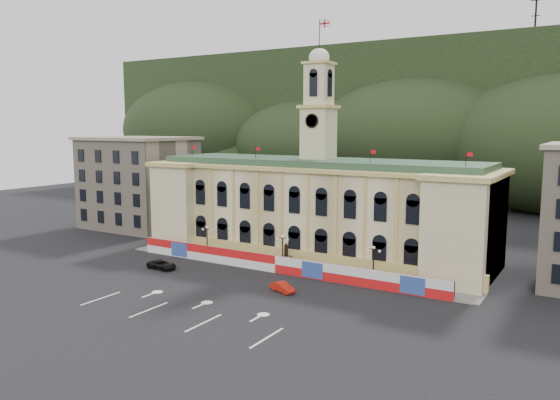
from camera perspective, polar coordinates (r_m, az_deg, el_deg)
The scene contains 13 objects.
ground at distance 66.87m, azimuth -7.37°, elevation -10.46°, with size 260.00×260.00×0.00m, color black.
lane_markings at distance 63.26m, azimuth -10.26°, elevation -11.59°, with size 26.00×10.00×0.02m, color white, non-canonical shape.
hill_ridge at distance 176.02m, azimuth 18.32°, elevation 6.93°, with size 230.00×80.00×64.00m.
city_hall at distance 87.77m, azimuth 3.86°, elevation -0.77°, with size 56.20×17.60×37.10m.
side_building_left at distance 116.05m, azimuth -14.55°, elevation 1.82°, with size 21.00×17.00×18.60m.
hoarding_fence at distance 78.32m, azimuth -0.42°, elevation -6.72°, with size 50.00×0.44×2.50m.
pavement at distance 80.87m, azimuth 0.55°, elevation -7.11°, with size 56.00×5.50×0.16m, color slate.
statue at distance 80.80m, azimuth 0.65°, elevation -6.32°, with size 1.40×1.40×3.72m.
lamp_left at distance 87.39m, azimuth -7.63°, elevation -4.04°, with size 1.96×0.44×5.15m.
lamp_center at distance 79.52m, azimuth 0.28°, elevation -5.15°, with size 1.96×0.44×5.15m.
lamp_right at distance 73.50m, azimuth 9.74°, elevation -6.34°, with size 1.96×0.44×5.15m.
red_sedan at distance 69.73m, azimuth 0.26°, elevation -9.09°, with size 3.99×2.52×1.24m, color #B81A0D.
black_suv at distance 82.28m, azimuth -12.25°, elevation -6.62°, with size 4.82×2.46×1.30m, color black.
Camera 1 is at (39.91, -49.45, 20.83)m, focal length 35.00 mm.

